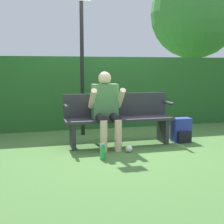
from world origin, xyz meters
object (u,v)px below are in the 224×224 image
(water_bottle, at_px, (103,152))
(signpost, at_px, (82,54))
(park_bench, at_px, (118,118))
(backpack, at_px, (182,130))
(person_seated, at_px, (106,106))
(tree, at_px, (195,14))

(water_bottle, relative_size, signpost, 0.08)
(park_bench, xyz_separation_m, backpack, (1.10, -0.10, -0.25))
(backpack, bearing_deg, water_bottle, -155.81)
(park_bench, relative_size, person_seated, 1.48)
(signpost, relative_size, tree, 0.61)
(tree, bearing_deg, person_seated, -130.90)
(backpack, bearing_deg, tree, 59.52)
(backpack, height_order, tree, tree)
(water_bottle, height_order, signpost, signpost)
(water_bottle, bearing_deg, backpack, 24.19)
(park_bench, height_order, water_bottle, park_bench)
(park_bench, relative_size, water_bottle, 8.15)
(signpost, bearing_deg, tree, 41.10)
(person_seated, distance_m, tree, 6.72)
(person_seated, distance_m, water_bottle, 0.91)
(park_bench, distance_m, person_seated, 0.34)
(backpack, xyz_separation_m, signpost, (-1.55, 0.96, 1.31))
(person_seated, bearing_deg, water_bottle, -107.47)
(water_bottle, bearing_deg, person_seated, 72.53)
(backpack, height_order, water_bottle, backpack)
(tree, bearing_deg, water_bottle, -128.57)
(person_seated, xyz_separation_m, tree, (4.13, 4.77, 2.32))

